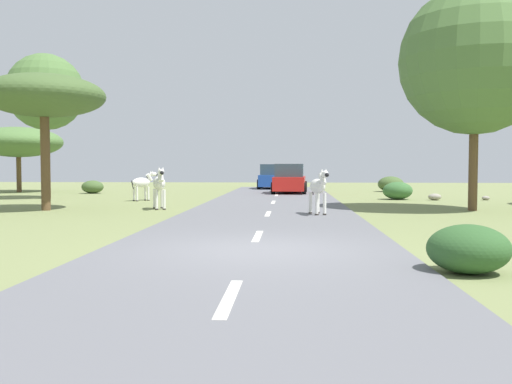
{
  "coord_description": "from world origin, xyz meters",
  "views": [
    {
      "loc": [
        0.6,
        -10.74,
        1.68
      ],
      "look_at": [
        -0.57,
        8.31,
        0.77
      ],
      "focal_mm": 38.97,
      "sensor_mm": 36.0,
      "label": 1
    }
  ],
  "objects": [
    {
      "name": "lane_markings",
      "position": [
        -0.15,
        -1.0,
        0.05
      ],
      "size": [
        0.16,
        56.0,
        0.01
      ],
      "color": "silver",
      "rests_on": "road"
    },
    {
      "name": "rock_0",
      "position": [
        7.64,
        16.74,
        0.16
      ],
      "size": [
        0.63,
        0.48,
        0.32
      ],
      "primitive_type": "ellipsoid",
      "color": "gray",
      "rests_on": "ground_plane"
    },
    {
      "name": "tree_5",
      "position": [
        -11.68,
        16.62,
        5.36
      ],
      "size": [
        3.8,
        3.8,
        7.29
      ],
      "color": "#4C3823",
      "rests_on": "ground_plane"
    },
    {
      "name": "road",
      "position": [
        -0.15,
        0.0,
        0.03
      ],
      "size": [
        6.0,
        64.0,
        0.05
      ],
      "primitive_type": "cube",
      "color": "slate",
      "rests_on": "ground_plane"
    },
    {
      "name": "car_0",
      "position": [
        0.58,
        22.5,
        0.85
      ],
      "size": [
        2.17,
        4.41,
        1.74
      ],
      "rotation": [
        0.0,
        0.0,
        -0.04
      ],
      "color": "red",
      "rests_on": "road"
    },
    {
      "name": "rock_1",
      "position": [
        10.14,
        16.93,
        0.1
      ],
      "size": [
        0.37,
        0.35,
        0.21
      ],
      "primitive_type": "ellipsoid",
      "color": "gray",
      "rests_on": "ground_plane"
    },
    {
      "name": "bush_1",
      "position": [
        5.94,
        17.22,
        0.44
      ],
      "size": [
        1.47,
        1.32,
        0.88
      ],
      "primitive_type": "ellipsoid",
      "color": "#386633",
      "rests_on": "ground_plane"
    },
    {
      "name": "zebra_1",
      "position": [
        -4.42,
        10.33,
        0.98
      ],
      "size": [
        0.84,
        1.67,
        1.64
      ],
      "rotation": [
        0.0,
        0.0,
        3.48
      ],
      "color": "silver",
      "rests_on": "ground_plane"
    },
    {
      "name": "bush_4",
      "position": [
        -11.38,
        22.24,
        0.39
      ],
      "size": [
        1.32,
        1.18,
        0.79
      ],
      "primitive_type": "ellipsoid",
      "color": "#425B2D",
      "rests_on": "ground_plane"
    },
    {
      "name": "ground_plane",
      "position": [
        0.0,
        0.0,
        0.0
      ],
      "size": [
        90.0,
        90.0,
        0.0
      ],
      "primitive_type": "plane",
      "color": "olive"
    },
    {
      "name": "zebra_2",
      "position": [
        -6.45,
        15.41,
        0.86
      ],
      "size": [
        1.13,
        1.29,
        1.44
      ],
      "rotation": [
        0.0,
        0.0,
        5.6
      ],
      "color": "silver",
      "rests_on": "ground_plane"
    },
    {
      "name": "car_1",
      "position": [
        -0.63,
        29.06,
        0.85
      ],
      "size": [
        2.12,
        4.39,
        1.74
      ],
      "rotation": [
        0.0,
        0.0,
        -0.03
      ],
      "color": "#1E479E",
      "rests_on": "road"
    },
    {
      "name": "tree_6",
      "position": [
        -16.63,
        23.57,
        3.17
      ],
      "size": [
        5.46,
        5.46,
        4.14
      ],
      "color": "brown",
      "rests_on": "ground_plane"
    },
    {
      "name": "bush_3",
      "position": [
        3.37,
        -1.97,
        0.38
      ],
      "size": [
        1.28,
        1.15,
        0.77
      ],
      "primitive_type": "ellipsoid",
      "color": "#2D5628",
      "rests_on": "ground_plane"
    },
    {
      "name": "tree_3",
      "position": [
        -8.57,
        9.56,
        4.26
      ],
      "size": [
        4.49,
        4.49,
        5.07
      ],
      "color": "brown",
      "rests_on": "ground_plane"
    },
    {
      "name": "zebra_0",
      "position": [
        1.54,
        7.84,
        0.97
      ],
      "size": [
        0.7,
        1.6,
        1.54
      ],
      "rotation": [
        0.0,
        0.0,
        3.41
      ],
      "color": "silver",
      "rests_on": "road"
    },
    {
      "name": "bush_2",
      "position": [
        7.11,
        25.62,
        0.5
      ],
      "size": [
        1.66,
        1.49,
        0.99
      ],
      "primitive_type": "ellipsoid",
      "color": "#425B2D",
      "rests_on": "ground_plane"
    },
    {
      "name": "tree_4",
      "position": [
        7.42,
        10.45,
        5.6
      ],
      "size": [
        5.56,
        5.56,
        8.39
      ],
      "color": "brown",
      "rests_on": "ground_plane"
    }
  ]
}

